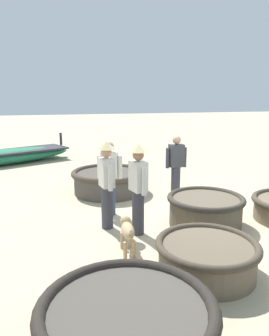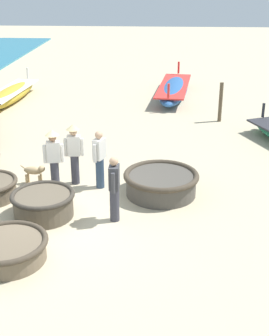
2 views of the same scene
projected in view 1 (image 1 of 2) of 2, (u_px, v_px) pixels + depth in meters
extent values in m
plane|color=#BCAD8C|center=(204.00, 221.00, 6.62)|extent=(80.00, 80.00, 0.00)
cylinder|color=brown|center=(205.00, 212.00, 6.36)|extent=(1.38, 1.38, 0.55)
torus|color=#332D26|center=(206.00, 199.00, 6.30)|extent=(1.49, 1.49, 0.11)
cylinder|color=#4C473F|center=(109.00, 183.00, 8.55)|extent=(1.79, 1.79, 0.52)
torus|color=#42382B|center=(109.00, 173.00, 8.49)|extent=(1.93, 1.93, 0.14)
cylinder|color=brown|center=(207.00, 259.00, 4.63)|extent=(1.36, 1.36, 0.44)
torus|color=#42382B|center=(207.00, 245.00, 4.58)|extent=(1.47, 1.47, 0.11)
cylinder|color=#4C473F|center=(127.00, 330.00, 3.19)|extent=(1.65, 1.65, 0.50)
torus|color=#28231E|center=(127.00, 308.00, 3.14)|extent=(1.79, 1.79, 0.13)
cylinder|color=#2D2D33|center=(61.00, 139.00, 13.45)|extent=(0.10, 0.10, 0.50)
cylinder|color=#383842|center=(107.00, 207.00, 6.21)|extent=(0.22, 0.22, 0.82)
cube|color=silver|center=(107.00, 173.00, 6.07)|extent=(0.36, 0.26, 0.54)
sphere|color=tan|center=(106.00, 152.00, 5.98)|extent=(0.20, 0.20, 0.20)
cylinder|color=silver|center=(103.00, 173.00, 6.28)|extent=(0.09, 0.09, 0.48)
cylinder|color=silver|center=(110.00, 178.00, 5.88)|extent=(0.09, 0.09, 0.48)
cone|color=#D1BC84|center=(106.00, 145.00, 5.96)|extent=(0.36, 0.36, 0.14)
cylinder|color=#383842|center=(138.00, 213.00, 5.94)|extent=(0.22, 0.22, 0.82)
cube|color=silver|center=(138.00, 176.00, 5.79)|extent=(0.38, 0.28, 0.54)
sphere|color=#A37556|center=(138.00, 155.00, 5.71)|extent=(0.20, 0.20, 0.20)
cylinder|color=silver|center=(132.00, 176.00, 5.99)|extent=(0.09, 0.09, 0.48)
cylinder|color=silver|center=(144.00, 182.00, 5.61)|extent=(0.09, 0.09, 0.48)
cone|color=#D1BC84|center=(138.00, 148.00, 5.68)|extent=(0.36, 0.36, 0.14)
cylinder|color=#383842|center=(176.00, 183.00, 7.94)|extent=(0.22, 0.22, 0.82)
cube|color=#3D3D42|center=(176.00, 156.00, 7.79)|extent=(0.22, 0.34, 0.54)
sphere|color=tan|center=(177.00, 140.00, 7.71)|extent=(0.20, 0.20, 0.20)
cylinder|color=#3D3D42|center=(185.00, 157.00, 7.86)|extent=(0.09, 0.09, 0.48)
cylinder|color=#3D3D42|center=(168.00, 158.00, 7.74)|extent=(0.09, 0.09, 0.48)
cylinder|color=#2D425B|center=(110.00, 196.00, 6.92)|extent=(0.22, 0.22, 0.82)
cube|color=silver|center=(110.00, 165.00, 6.78)|extent=(0.34, 0.40, 0.54)
sphere|color=tan|center=(109.00, 146.00, 6.70)|extent=(0.20, 0.20, 0.20)
cylinder|color=silver|center=(120.00, 167.00, 6.76)|extent=(0.09, 0.09, 0.48)
cylinder|color=silver|center=(99.00, 167.00, 6.82)|extent=(0.09, 0.09, 0.48)
ellipsoid|color=tan|center=(128.00, 230.00, 5.20)|extent=(0.54, 0.26, 0.22)
sphere|color=tan|center=(126.00, 221.00, 5.42)|extent=(0.18, 0.18, 0.18)
cylinder|color=tan|center=(130.00, 233.00, 4.95)|extent=(0.21, 0.06, 0.16)
cylinder|color=tan|center=(122.00, 241.00, 5.41)|extent=(0.06, 0.06, 0.28)
cylinder|color=tan|center=(130.00, 240.00, 5.44)|extent=(0.06, 0.06, 0.28)
cylinder|color=tan|center=(125.00, 251.00, 5.06)|extent=(0.06, 0.06, 0.28)
cylinder|color=tan|center=(134.00, 250.00, 5.09)|extent=(0.06, 0.06, 0.28)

